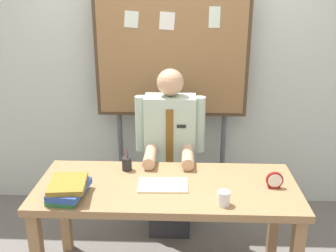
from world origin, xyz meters
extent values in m
cube|color=silver|center=(0.00, 1.17, 1.35)|extent=(6.40, 0.08, 2.70)
cube|color=#9E754C|center=(0.00, 0.00, 0.73)|extent=(1.74, 0.71, 0.05)
cube|color=#9E754C|center=(-0.81, 0.29, 0.35)|extent=(0.07, 0.07, 0.70)
cube|color=#9E754C|center=(0.81, 0.29, 0.35)|extent=(0.07, 0.07, 0.70)
cube|color=#2D2D33|center=(0.00, 0.61, 0.22)|extent=(0.34, 0.30, 0.44)
cube|color=#B2CCBC|center=(0.00, 0.61, 0.82)|extent=(0.40, 0.22, 0.76)
sphere|color=tan|center=(0.00, 0.61, 1.31)|extent=(0.21, 0.21, 0.21)
cylinder|color=#B2CCBC|center=(-0.23, 0.59, 0.97)|extent=(0.09, 0.09, 0.45)
cylinder|color=#B2CCBC|center=(0.23, 0.59, 0.97)|extent=(0.09, 0.09, 0.45)
cylinder|color=tan|center=(-0.14, 0.35, 0.80)|extent=(0.09, 0.30, 0.09)
cylinder|color=tan|center=(0.14, 0.35, 0.80)|extent=(0.09, 0.30, 0.09)
cube|color=brown|center=(0.00, 0.49, 0.88)|extent=(0.06, 0.01, 0.49)
cube|color=black|center=(0.09, 0.49, 0.99)|extent=(0.07, 0.01, 0.02)
cube|color=#4C3823|center=(0.00, 0.97, 1.50)|extent=(1.30, 0.05, 1.13)
cube|color=olive|center=(0.00, 0.96, 1.50)|extent=(1.24, 0.04, 1.07)
cylinder|color=#59595E|center=(-0.47, 1.00, 0.48)|extent=(0.04, 0.04, 0.96)
cylinder|color=#59595E|center=(0.47, 1.00, 0.48)|extent=(0.04, 0.04, 0.96)
cube|color=white|center=(-0.04, 0.94, 1.74)|extent=(0.13, 0.00, 0.15)
cube|color=#F4EFCC|center=(-0.04, 0.94, 1.24)|extent=(0.10, 0.00, 0.17)
cube|color=silver|center=(-0.33, 0.94, 1.75)|extent=(0.12, 0.00, 0.14)
cube|color=silver|center=(0.34, 0.94, 1.77)|extent=(0.09, 0.00, 0.17)
cube|color=#337F47|center=(-0.62, -0.18, 0.77)|extent=(0.21, 0.29, 0.03)
cube|color=#2D4C99|center=(-0.60, -0.19, 0.80)|extent=(0.23, 0.32, 0.04)
cube|color=olive|center=(-0.61, -0.18, 0.84)|extent=(0.25, 0.29, 0.03)
cube|color=#F4EFCC|center=(-0.03, -0.02, 0.76)|extent=(0.33, 0.21, 0.01)
cylinder|color=maroon|center=(0.70, -0.01, 0.81)|extent=(0.11, 0.02, 0.11)
cylinder|color=white|center=(0.70, -0.03, 0.81)|extent=(0.09, 0.00, 0.09)
cube|color=maroon|center=(0.70, -0.01, 0.76)|extent=(0.08, 0.04, 0.01)
cylinder|color=white|center=(0.35, -0.24, 0.80)|extent=(0.08, 0.08, 0.09)
cylinder|color=#262626|center=(-0.30, 0.21, 0.80)|extent=(0.07, 0.07, 0.09)
cylinder|color=#263399|center=(-0.29, 0.22, 0.84)|extent=(0.01, 0.01, 0.15)
cylinder|color=maroon|center=(-0.29, 0.20, 0.84)|extent=(0.01, 0.01, 0.15)
camera|label=1|loc=(0.10, -2.33, 1.99)|focal=42.03mm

